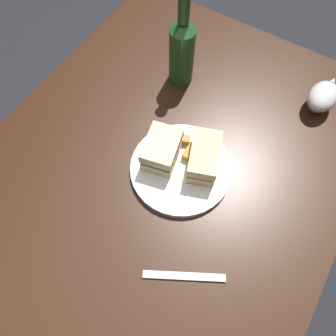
# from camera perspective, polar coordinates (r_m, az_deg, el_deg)

# --- Properties ---
(ground_plane) EXTENTS (6.00, 6.00, 0.00)m
(ground_plane) POSITION_cam_1_polar(r_m,az_deg,el_deg) (1.51, -1.26, -13.45)
(ground_plane) COLOR black
(dining_table) EXTENTS (1.24, 0.90, 0.76)m
(dining_table) POSITION_cam_1_polar(r_m,az_deg,el_deg) (1.14, -1.63, -9.37)
(dining_table) COLOR black
(dining_table) RESTS_ON ground
(plate) EXTENTS (0.25, 0.25, 0.02)m
(plate) POSITION_cam_1_polar(r_m,az_deg,el_deg) (0.79, 2.34, -0.09)
(plate) COLOR white
(plate) RESTS_ON dining_table
(sandwich_half_left) EXTENTS (0.14, 0.11, 0.07)m
(sandwich_half_left) POSITION_cam_1_polar(r_m,az_deg,el_deg) (0.76, 6.60, 1.95)
(sandwich_half_left) COLOR #CCB284
(sandwich_half_left) RESTS_ON plate
(sandwich_half_right) EXTENTS (0.12, 0.10, 0.07)m
(sandwich_half_right) POSITION_cam_1_polar(r_m,az_deg,el_deg) (0.76, -1.12, 3.34)
(sandwich_half_right) COLOR beige
(sandwich_half_right) RESTS_ON plate
(potato_wedge_front) EXTENTS (0.05, 0.02, 0.02)m
(potato_wedge_front) POSITION_cam_1_polar(r_m,az_deg,el_deg) (0.79, 3.89, 2.98)
(potato_wedge_front) COLOR #B77F33
(potato_wedge_front) RESTS_ON plate
(potato_wedge_middle) EXTENTS (0.04, 0.05, 0.02)m
(potato_wedge_middle) POSITION_cam_1_polar(r_m,az_deg,el_deg) (0.81, 2.53, 5.22)
(potato_wedge_middle) COLOR #B77F33
(potato_wedge_middle) RESTS_ON plate
(potato_wedge_back) EXTENTS (0.04, 0.03, 0.02)m
(potato_wedge_back) POSITION_cam_1_polar(r_m,az_deg,el_deg) (0.79, 5.19, 2.51)
(potato_wedge_back) COLOR #AD702D
(potato_wedge_back) RESTS_ON plate
(gravy_boat) EXTENTS (0.12, 0.08, 0.07)m
(gravy_boat) POSITION_cam_1_polar(r_m,az_deg,el_deg) (0.96, 26.39, 11.62)
(gravy_boat) COLOR #B7B7BC
(gravy_boat) RESTS_ON dining_table
(cider_bottle) EXTENTS (0.07, 0.07, 0.27)m
(cider_bottle) POSITION_cam_1_polar(r_m,az_deg,el_deg) (0.89, 2.54, 20.64)
(cider_bottle) COLOR #19421E
(cider_bottle) RESTS_ON dining_table
(fork) EXTENTS (0.10, 0.17, 0.01)m
(fork) POSITION_cam_1_polar(r_m,az_deg,el_deg) (0.72, 2.95, -19.04)
(fork) COLOR silver
(fork) RESTS_ON dining_table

